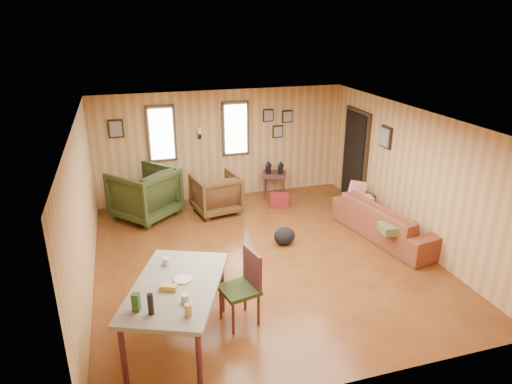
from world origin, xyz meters
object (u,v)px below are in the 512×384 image
Objects in this scene: side_table at (274,172)px; recliner_green at (144,191)px; end_table at (168,189)px; dining_table at (176,291)px; sofa at (390,215)px; recliner_brown at (216,192)px.

recliner_green is at bearing -173.16° from side_table.
recliner_green reaches higher than end_table.
end_table is at bearing 176.96° from side_table.
dining_table reaches higher than end_table.
dining_table is at bearing 104.21° from sofa.
recliner_brown is 1.54m from side_table.
dining_table is (-1.31, -3.92, 0.32)m from recliner_brown.
recliner_brown reaches higher than end_table.
recliner_brown reaches higher than sofa.
recliner_green is (-1.42, 0.16, 0.11)m from recliner_brown.
sofa is at bearing 133.93° from recliner_brown.
end_table is 0.36× the size of dining_table.
side_table is (-1.36, 2.56, 0.12)m from sofa.
recliner_green reaches higher than side_table.
recliner_brown is at bearing -34.66° from end_table.
recliner_brown is 4.15m from dining_table.
dining_table is (-2.77, -4.43, 0.20)m from side_table.
dining_table is (-0.39, -4.56, 0.39)m from end_table.
recliner_green is (-4.24, 2.22, 0.12)m from sofa.
sofa is 3.31× the size of end_table.
recliner_green is at bearing -16.52° from recliner_brown.
sofa reaches higher than end_table.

